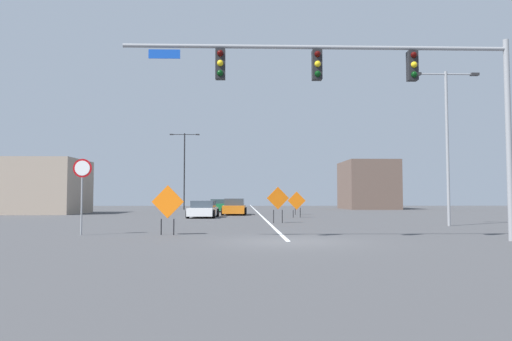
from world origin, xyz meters
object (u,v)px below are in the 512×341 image
object	(u,v)px
construction_sign_left_lane	(298,202)
car_orange_distant	(234,207)
construction_sign_right_shoulder	(297,202)
construction_sign_median_far	(168,204)
stop_sign	(82,182)
traffic_signal_assembly	(370,81)
street_lamp_mid_left	(184,165)
construction_sign_left_shoulder	(278,200)
street_lamp_near_right	(447,134)
car_white_approaching	(203,209)
car_green_far	(219,206)

from	to	relation	value
construction_sign_left_lane	car_orange_distant	world-z (taller)	construction_sign_left_lane
construction_sign_right_shoulder	construction_sign_median_far	size ratio (longest dim) A/B	0.97
stop_sign	construction_sign_left_lane	size ratio (longest dim) A/B	1.74
stop_sign	traffic_signal_assembly	bearing A→B (deg)	-15.37
traffic_signal_assembly	street_lamp_mid_left	xyz separation A→B (m)	(-11.68, 42.67, -0.07)
street_lamp_mid_left	construction_sign_median_far	xyz separation A→B (m)	(4.14, -39.63, -4.28)
construction_sign_left_shoulder	construction_sign_left_lane	bearing A→B (deg)	78.31
street_lamp_near_right	car_white_approaching	world-z (taller)	street_lamp_near_right
street_lamp_mid_left	construction_sign_left_lane	world-z (taller)	street_lamp_mid_left
construction_sign_right_shoulder	traffic_signal_assembly	bearing A→B (deg)	-88.79
construction_sign_median_far	car_orange_distant	xyz separation A→B (m)	(2.36, 22.20, -0.59)
car_orange_distant	construction_sign_left_lane	bearing A→B (deg)	-1.08
traffic_signal_assembly	car_green_far	bearing A→B (deg)	101.60
stop_sign	car_white_approaching	world-z (taller)	stop_sign
traffic_signal_assembly	construction_sign_median_far	xyz separation A→B (m)	(-7.54, 3.04, -4.35)
construction_sign_left_lane	car_orange_distant	xyz separation A→B (m)	(-5.54, 0.10, -0.44)
stop_sign	car_white_approaching	distance (m)	17.19
construction_sign_median_far	construction_sign_left_shoulder	bearing A→B (deg)	59.60
traffic_signal_assembly	construction_sign_left_shoulder	distance (m)	12.79
street_lamp_near_right	car_white_approaching	distance (m)	18.33
street_lamp_near_right	construction_sign_left_lane	xyz separation A→B (m)	(-6.19, 16.36, -3.84)
car_green_far	construction_sign_left_shoulder	bearing A→B (deg)	-78.28
traffic_signal_assembly	street_lamp_mid_left	world-z (taller)	street_lamp_mid_left
construction_sign_right_shoulder	car_green_far	distance (m)	15.84
construction_sign_left_lane	construction_sign_median_far	distance (m)	23.47
street_lamp_near_right	construction_sign_left_lane	size ratio (longest dim) A/B	4.73
car_green_far	construction_sign_right_shoulder	bearing A→B (deg)	-65.68
construction_sign_left_shoulder	construction_sign_median_far	bearing A→B (deg)	-120.40
traffic_signal_assembly	construction_sign_right_shoulder	size ratio (longest dim) A/B	6.99
street_lamp_near_right	construction_sign_median_far	distance (m)	15.66
construction_sign_left_lane	car_white_approaching	size ratio (longest dim) A/B	0.39
construction_sign_left_shoulder	construction_sign_right_shoulder	xyz separation A→B (m)	(1.98, 7.47, -0.17)
construction_sign_left_lane	traffic_signal_assembly	bearing A→B (deg)	-90.84
construction_sign_right_shoulder	stop_sign	bearing A→B (deg)	-123.07
traffic_signal_assembly	car_white_approaching	world-z (taller)	traffic_signal_assembly
street_lamp_mid_left	construction_sign_right_shoulder	size ratio (longest dim) A/B	4.85
construction_sign_left_shoulder	construction_sign_right_shoulder	distance (m)	7.72
stop_sign	construction_sign_median_far	distance (m)	3.58
street_lamp_near_right	car_white_approaching	bearing A→B (deg)	141.87
stop_sign	car_green_far	world-z (taller)	stop_sign
construction_sign_left_shoulder	car_green_far	xyz separation A→B (m)	(-4.54, 21.89, -0.74)
stop_sign	construction_sign_left_shoulder	xyz separation A→B (m)	(8.62, 8.81, -0.79)
construction_sign_left_lane	construction_sign_median_far	xyz separation A→B (m)	(-7.91, -22.09, 0.15)
traffic_signal_assembly	construction_sign_left_lane	xyz separation A→B (m)	(0.37, 25.14, -4.50)
stop_sign	street_lamp_mid_left	bearing A→B (deg)	90.98
street_lamp_near_right	construction_sign_left_shoulder	world-z (taller)	street_lamp_near_right
traffic_signal_assembly	car_white_approaching	xyz separation A→B (m)	(-7.45, 19.77, -5.00)
street_lamp_mid_left	construction_sign_left_shoulder	size ratio (longest dim) A/B	4.41
traffic_signal_assembly	street_lamp_near_right	bearing A→B (deg)	53.24
traffic_signal_assembly	construction_sign_median_far	bearing A→B (deg)	158.02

